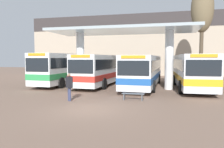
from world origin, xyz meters
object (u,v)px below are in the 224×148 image
Objects in this scene: transit_bus_left_bay at (66,67)px; transit_bus_right_bay at (144,69)px; poplar_tree_behind_left at (202,10)px; transit_bus_center_bay at (105,68)px; waiting_bench_near_pillar at (133,95)px; pedestrian_waiting at (69,84)px; transit_bus_far_right_bay at (192,70)px.

transit_bus_left_bay is 8.48m from transit_bus_right_bay.
transit_bus_right_bay is 1.06× the size of poplar_tree_behind_left.
poplar_tree_behind_left is at bearing -157.34° from transit_bus_left_bay.
transit_bus_center_bay is 8.28× the size of waiting_bench_near_pillar.
transit_bus_left_bay reaches higher than transit_bus_center_bay.
pedestrian_waiting is 0.16× the size of poplar_tree_behind_left.
transit_bus_far_right_bay is (4.41, -0.54, 0.04)m from transit_bus_right_bay.
pedestrian_waiting is at bearing -162.21° from waiting_bench_near_pillar.
transit_bus_right_bay reaches higher than waiting_bench_near_pillar.
transit_bus_center_bay is 4.45m from transit_bus_right_bay.
transit_bus_left_bay is 0.87× the size of transit_bus_right_bay.
poplar_tree_behind_left reaches higher than transit_bus_left_bay.
transit_bus_center_bay reaches higher than pedestrian_waiting.
transit_bus_left_bay is at bearing 14.55° from transit_bus_center_bay.
transit_bus_far_right_bay is at bearing 174.59° from transit_bus_right_bay.
transit_bus_far_right_bay reaches higher than waiting_bench_near_pillar.
transit_bus_right_bay is at bearing -136.73° from poplar_tree_behind_left.
transit_bus_left_bay is at bearing 153.44° from pedestrian_waiting.
transit_bus_center_bay is at bearing -12.80° from transit_bus_far_right_bay.
poplar_tree_behind_left is at bearing 90.83° from pedestrian_waiting.
waiting_bench_near_pillar is 0.13× the size of poplar_tree_behind_left.
transit_bus_right_bay is 1.15× the size of transit_bus_far_right_bay.
transit_bus_center_bay is at bearing 117.90° from waiting_bench_near_pillar.
transit_bus_right_bay reaches higher than pedestrian_waiting.
waiting_bench_near_pillar is 4.30m from pedestrian_waiting.
transit_bus_center_bay is 1.11× the size of poplar_tree_behind_left.
transit_bus_left_bay is at bearing 139.14° from waiting_bench_near_pillar.
pedestrian_waiting is (-3.97, -8.53, -0.61)m from transit_bus_right_bay.
poplar_tree_behind_left reaches higher than transit_bus_right_bay.
pedestrian_waiting is (-4.03, -1.29, 0.77)m from waiting_bench_near_pillar.
waiting_bench_near_pillar is 16.36m from poplar_tree_behind_left.
transit_bus_right_bay is 7.95× the size of waiting_bench_near_pillar.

